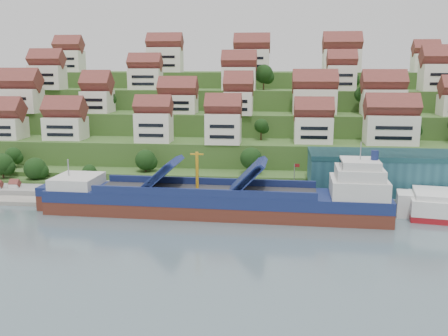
# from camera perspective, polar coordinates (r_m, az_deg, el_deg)

# --- Properties ---
(ground) EXTENTS (300.00, 300.00, 0.00)m
(ground) POSITION_cam_1_polar(r_m,az_deg,el_deg) (114.12, -1.01, -5.32)
(ground) COLOR slate
(ground) RESTS_ON ground
(quay) EXTENTS (180.00, 14.00, 2.20)m
(quay) POSITION_cam_1_polar(r_m,az_deg,el_deg) (127.66, 8.78, -3.13)
(quay) COLOR gray
(quay) RESTS_ON ground
(pebble_beach) EXTENTS (45.00, 20.00, 1.00)m
(pebble_beach) POSITION_cam_1_polar(r_m,az_deg,el_deg) (143.70, -24.02, -2.61)
(pebble_beach) COLOR gray
(pebble_beach) RESTS_ON ground
(hillside) EXTENTS (260.00, 128.00, 31.00)m
(hillside) POSITION_cam_1_polar(r_m,az_deg,el_deg) (213.59, 2.36, 5.45)
(hillside) COLOR #2D4C1E
(hillside) RESTS_ON ground
(hillside_village) EXTENTS (160.23, 64.65, 29.49)m
(hillside_village) POSITION_cam_1_polar(r_m,az_deg,el_deg) (170.02, 1.94, 8.58)
(hillside_village) COLOR white
(hillside_village) RESTS_ON ground
(hillside_trees) EXTENTS (144.48, 62.66, 31.30)m
(hillside_trees) POSITION_cam_1_polar(r_m,az_deg,el_deg) (155.26, -2.89, 5.35)
(hillside_trees) COLOR #173712
(hillside_trees) RESTS_ON ground
(warehouse) EXTENTS (60.00, 15.00, 10.00)m
(warehouse) POSITION_cam_1_polar(r_m,az_deg,el_deg) (133.77, 22.64, -0.54)
(warehouse) COLOR #204D59
(warehouse) RESTS_ON quay
(flagpole) EXTENTS (1.28, 0.16, 8.00)m
(flagpole) POSITION_cam_1_polar(r_m,az_deg,el_deg) (121.37, 8.08, -1.06)
(flagpole) COLOR gray
(flagpole) RESTS_ON quay
(cargo_ship) EXTENTS (77.53, 14.78, 17.10)m
(cargo_ship) POSITION_cam_1_polar(r_m,az_deg,el_deg) (112.98, -0.00, -3.77)
(cargo_ship) COLOR #58261A
(cargo_ship) RESTS_ON ground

